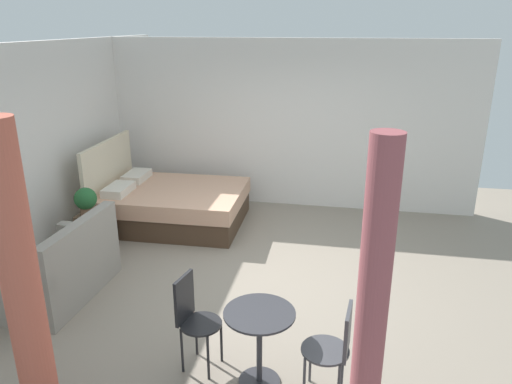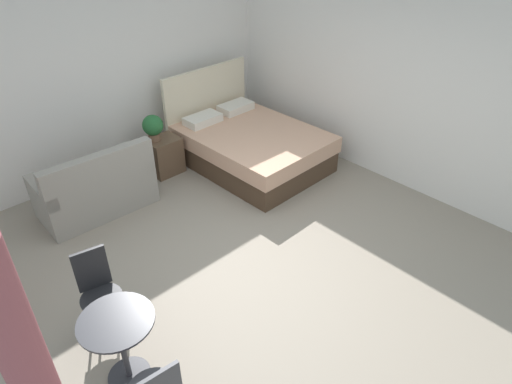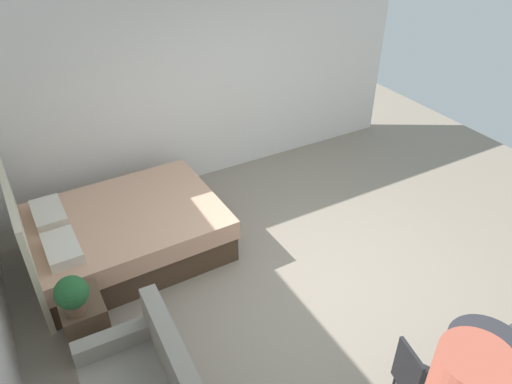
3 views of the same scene
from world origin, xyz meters
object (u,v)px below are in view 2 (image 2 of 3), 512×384
at_px(potted_plant, 153,126).
at_px(nightstand, 165,156).
at_px(bed, 249,145).
at_px(cafe_chair_near_couch, 97,286).
at_px(couch, 97,190).
at_px(balcony_table, 120,338).

bearing_deg(potted_plant, nightstand, -25.00).
xyz_separation_m(bed, cafe_chair_near_couch, (-3.15, -1.40, 0.22)).
height_order(couch, nightstand, couch).
distance_m(bed, balcony_table, 3.86).
xyz_separation_m(couch, potted_plant, (1.09, 0.27, 0.45)).
relative_size(bed, nightstand, 3.97).
height_order(couch, potted_plant, same).
xyz_separation_m(couch, cafe_chair_near_couch, (-0.87, -1.83, 0.23)).
bearing_deg(nightstand, cafe_chair_near_couch, -135.03).
height_order(bed, couch, bed).
bearing_deg(nightstand, bed, -31.36).
bearing_deg(potted_plant, balcony_table, -127.36).
bearing_deg(potted_plant, bed, -30.86).
distance_m(nightstand, balcony_table, 3.47).
relative_size(potted_plant, balcony_table, 0.54).
height_order(nightstand, potted_plant, potted_plant).
bearing_deg(nightstand, potted_plant, 155.00).
xyz_separation_m(potted_plant, cafe_chair_near_couch, (-1.96, -2.11, -0.22)).
relative_size(nightstand, cafe_chair_near_couch, 0.61).
bearing_deg(couch, cafe_chair_near_couch, -115.47).
distance_m(balcony_table, cafe_chair_near_couch, 0.64).
height_order(bed, balcony_table, bed).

